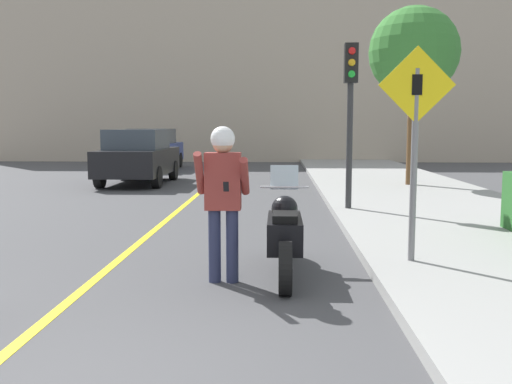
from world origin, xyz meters
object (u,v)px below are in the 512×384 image
object	(u,v)px
traffic_light	(350,94)
parked_car_blue	(153,149)
motorcycle	(285,234)
person_biker	(223,187)
street_tree	(414,53)
crossing_sign	(415,133)
parked_car_black	(138,156)

from	to	relation	value
traffic_light	parked_car_blue	distance (m)	13.73
motorcycle	traffic_light	size ratio (longest dim) A/B	0.68
parked_car_blue	motorcycle	bearing A→B (deg)	-72.48
person_biker	parked_car_blue	world-z (taller)	person_biker
motorcycle	traffic_light	bearing A→B (deg)	74.22
motorcycle	street_tree	world-z (taller)	street_tree
crossing_sign	parked_car_black	xyz separation A→B (m)	(-5.95, 10.54, -0.83)
person_biker	parked_car_blue	size ratio (longest dim) A/B	0.42
person_biker	crossing_sign	world-z (taller)	crossing_sign
person_biker	parked_car_blue	distance (m)	17.61
traffic_light	parked_car_blue	xyz separation A→B (m)	(-6.58, 11.95, -1.55)
parked_car_black	parked_car_blue	size ratio (longest dim) A/B	1.00
crossing_sign	street_tree	bearing A→B (deg)	77.36
parked_car_black	traffic_light	bearing A→B (deg)	-46.51
crossing_sign	person_biker	bearing A→B (deg)	-165.81
person_biker	crossing_sign	bearing A→B (deg)	14.19
street_tree	parked_car_black	bearing A→B (deg)	171.39
crossing_sign	parked_car_blue	bearing A→B (deg)	112.48
crossing_sign	street_tree	xyz separation A→B (m)	(2.09, 9.32, 2.11)
crossing_sign	traffic_light	size ratio (longest dim) A/B	0.79
person_biker	traffic_light	size ratio (longest dim) A/B	0.55
crossing_sign	parked_car_blue	size ratio (longest dim) A/B	0.61
motorcycle	person_biker	xyz separation A→B (m)	(-0.70, -0.37, 0.60)
street_tree	crossing_sign	bearing A→B (deg)	-102.64
traffic_light	parked_car_black	distance (m)	8.47
traffic_light	crossing_sign	bearing A→B (deg)	-87.19
parked_car_black	parked_car_blue	bearing A→B (deg)	98.20
motorcycle	person_biker	bearing A→B (deg)	-152.28
crossing_sign	parked_car_blue	distance (m)	17.81
motorcycle	parked_car_blue	distance (m)	17.46
crossing_sign	traffic_light	world-z (taller)	traffic_light
parked_car_blue	crossing_sign	bearing A→B (deg)	-67.52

